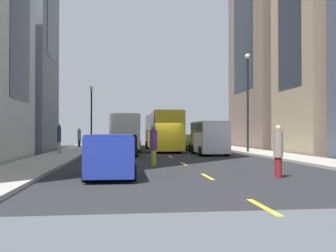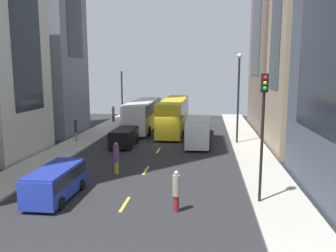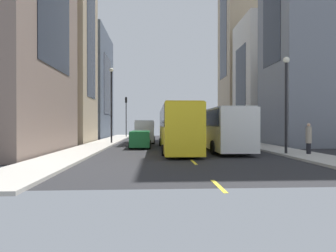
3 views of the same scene
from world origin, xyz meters
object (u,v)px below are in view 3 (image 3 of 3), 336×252
city_bus_white (219,126)px  pedestrian_walking_far (243,131)px  pedestrian_crossing_mid (152,131)px  delivery_van_white (145,130)px  car_black_1 (201,135)px  pedestrian_waiting_curb (309,138)px  streetcar_yellow (176,125)px  car_green_2 (140,138)px  pedestrian_crossing_near (181,131)px  car_blue_0 (190,131)px  traffic_light_near_corner (126,109)px

city_bus_white → pedestrian_walking_far: bearing=-120.4°
pedestrian_crossing_mid → pedestrian_walking_far: size_ratio=0.90×
delivery_van_white → pedestrian_crossing_mid: bearing=-92.4°
car_black_1 → pedestrian_walking_far: (-4.82, 0.78, 0.45)m
city_bus_white → pedestrian_waiting_curb: bearing=135.2°
streetcar_yellow → car_green_2: bearing=-32.2°
pedestrian_crossing_mid → pedestrian_crossing_near: size_ratio=0.96×
city_bus_white → delivery_van_white: size_ratio=2.35×
streetcar_yellow → pedestrian_waiting_curb: bearing=149.0°
city_bus_white → pedestrian_waiting_curb: city_bus_white is taller
car_green_2 → streetcar_yellow: bearing=147.8°
car_blue_0 → car_green_2: car_blue_0 is taller
streetcar_yellow → pedestrian_waiting_curb: size_ratio=6.87×
streetcar_yellow → car_black_1: (-3.69, -8.90, -1.19)m
delivery_van_white → car_green_2: 6.36m
pedestrian_crossing_mid → car_black_1: bearing=40.8°
car_green_2 → pedestrian_crossing_mid: 20.91m
car_blue_0 → car_black_1: 12.96m
city_bus_white → pedestrian_crossing_mid: city_bus_white is taller
city_bus_white → pedestrian_walking_far: city_bus_white is taller
pedestrian_crossing_near → traffic_light_near_corner: bearing=81.2°
pedestrian_walking_far → pedestrian_crossing_near: bearing=-159.8°
car_green_2 → traffic_light_near_corner: bearing=-80.4°
streetcar_yellow → pedestrian_crossing_near: (-2.14, -17.28, -1.00)m
car_blue_0 → pedestrian_crossing_near: bearing=66.0°
pedestrian_crossing_mid → pedestrian_waiting_curb: bearing=38.8°
city_bus_white → car_black_1: (-0.07, -9.13, -1.08)m
car_black_1 → pedestrian_crossing_mid: (5.98, -13.96, 0.15)m
car_blue_0 → delivery_van_white: bearing=62.4°
car_blue_0 → pedestrian_walking_far: size_ratio=1.98×
car_black_1 → car_green_2: bearing=45.6°
pedestrian_crossing_near → streetcar_yellow: bearing=-170.0°
traffic_light_near_corner → car_green_2: bearing=99.6°
traffic_light_near_corner → pedestrian_waiting_curb: bearing=119.4°
city_bus_white → car_black_1: city_bus_white is taller
city_bus_white → car_green_2: city_bus_white is taller
delivery_van_white → pedestrian_crossing_mid: 14.58m
car_green_2 → traffic_light_near_corner: 20.08m
pedestrian_walking_far → traffic_light_near_corner: (14.92, -13.31, 3.19)m
car_black_1 → traffic_light_near_corner: (10.10, -12.53, 3.64)m
delivery_van_white → pedestrian_walking_far: (-11.42, 0.17, -0.13)m
delivery_van_white → traffic_light_near_corner: traffic_light_near_corner is taller
car_blue_0 → pedestrian_crossing_near: (2.04, 4.57, 0.13)m
streetcar_yellow → car_green_2: streetcar_yellow is taller
city_bus_white → car_black_1: bearing=-90.4°
pedestrian_walking_far → traffic_light_near_corner: size_ratio=0.35×
pedestrian_waiting_curb → car_green_2: bearing=-50.3°
delivery_van_white → pedestrian_crossing_near: bearing=-119.3°
streetcar_yellow → pedestrian_walking_far: (-8.51, -8.12, -0.75)m
pedestrian_crossing_mid → pedestrian_crossing_near: bearing=56.1°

